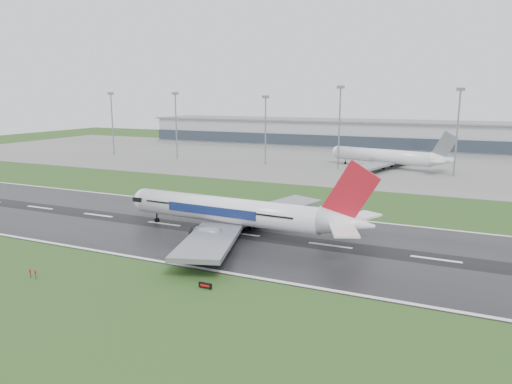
% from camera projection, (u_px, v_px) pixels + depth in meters
% --- Properties ---
extents(ground, '(520.00, 520.00, 0.00)m').
position_uv_depth(ground, '(164.00, 224.00, 111.59)').
color(ground, '#224318').
rests_on(ground, ground).
extents(runway, '(400.00, 45.00, 0.10)m').
position_uv_depth(runway, '(164.00, 224.00, 111.58)').
color(runway, black).
rests_on(runway, ground).
extents(apron, '(400.00, 130.00, 0.08)m').
position_uv_depth(apron, '(319.00, 160.00, 223.28)').
color(apron, slate).
rests_on(apron, ground).
extents(terminal, '(240.00, 36.00, 15.00)m').
position_uv_depth(terminal, '(350.00, 134.00, 275.40)').
color(terminal, '#9A9DA5').
rests_on(terminal, ground).
extents(main_airliner, '(59.65, 57.04, 16.93)m').
position_uv_depth(main_airliner, '(241.00, 196.00, 101.28)').
color(main_airliner, white).
rests_on(main_airliner, runway).
extents(parked_airliner, '(65.30, 62.68, 15.85)m').
position_uv_depth(parked_airliner, '(387.00, 149.00, 195.29)').
color(parked_airliner, silver).
rests_on(parked_airliner, apron).
extents(runway_sign, '(2.31, 0.66, 1.04)m').
position_uv_depth(runway_sign, '(205.00, 286.00, 74.15)').
color(runway_sign, black).
rests_on(runway_sign, ground).
extents(floodmast_0, '(0.64, 0.64, 29.98)m').
position_uv_depth(floodmast_0, '(113.00, 125.00, 238.28)').
color(floodmast_0, gray).
rests_on(floodmast_0, ground).
extents(floodmast_1, '(0.64, 0.64, 29.94)m').
position_uv_depth(floodmast_1, '(176.00, 127.00, 223.07)').
color(floodmast_1, gray).
rests_on(floodmast_1, ground).
extents(floodmast_2, '(0.64, 0.64, 28.41)m').
position_uv_depth(floodmast_2, '(265.00, 132.00, 204.89)').
color(floodmast_2, gray).
rests_on(floodmast_2, ground).
extents(floodmast_3, '(0.64, 0.64, 32.26)m').
position_uv_depth(floodmast_3, '(339.00, 130.00, 191.51)').
color(floodmast_3, gray).
rests_on(floodmast_3, ground).
extents(floodmast_4, '(0.64, 0.64, 31.18)m').
position_uv_depth(floodmast_4, '(457.00, 134.00, 173.96)').
color(floodmast_4, gray).
rests_on(floodmast_4, ground).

